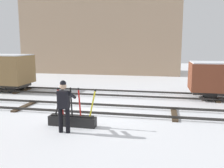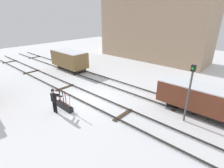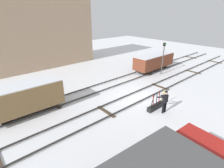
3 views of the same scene
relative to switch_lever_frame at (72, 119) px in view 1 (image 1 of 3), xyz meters
The scene contains 6 objects.
ground_plane 2.20m from the switch_lever_frame, 83.12° to the left, with size 60.00×60.00×0.00m, color white.
track_main_line 2.19m from the switch_lever_frame, 83.12° to the left, with size 44.00×1.94×0.18m.
track_siding_near 5.91m from the switch_lever_frame, 87.46° to the left, with size 44.00×1.94×0.18m.
switch_lever_frame is the anchor object (origin of this frame).
rail_worker 1.04m from the switch_lever_frame, 91.96° to the right, with size 0.54×0.67×1.82m.
apartment_building 18.99m from the switch_lever_frame, 100.12° to the left, with size 16.53×5.80×9.99m.
Camera 1 is at (2.97, -10.62, 3.02)m, focal length 39.95 mm.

